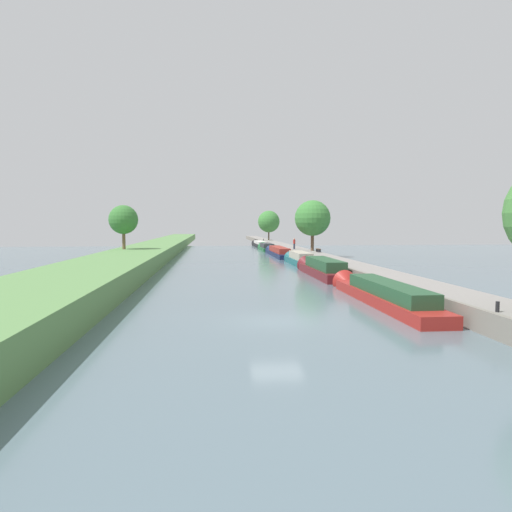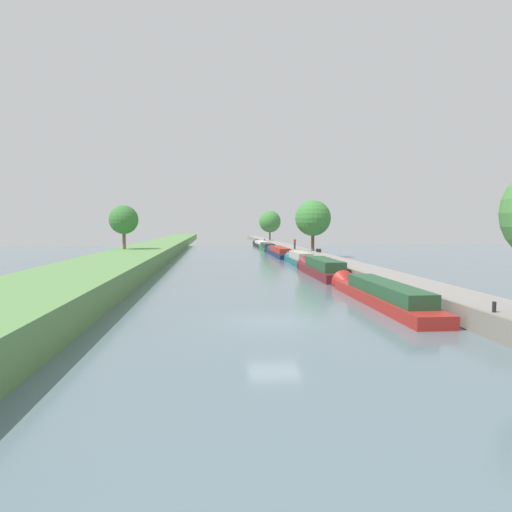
{
  "view_description": "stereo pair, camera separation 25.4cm",
  "coord_description": "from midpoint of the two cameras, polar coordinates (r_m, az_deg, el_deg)",
  "views": [
    {
      "loc": [
        -3.11,
        -21.48,
        4.67
      ],
      "look_at": [
        2.08,
        31.75,
        1.0
      ],
      "focal_mm": 31.89,
      "sensor_mm": 36.0,
      "label": 1
    },
    {
      "loc": [
        -2.86,
        -21.5,
        4.67
      ],
      "look_at": [
        2.08,
        31.75,
        1.0
      ],
      "focal_mm": 31.89,
      "sensor_mm": 36.0,
      "label": 2
    }
  ],
  "objects": [
    {
      "name": "narrowboat_black",
      "position": [
        97.46,
        0.61,
        1.48
      ],
      "size": [
        1.97,
        17.1,
        1.87
      ],
      "color": "black",
      "rests_on": "ground_plane"
    },
    {
      "name": "mooring_bollard_far",
      "position": [
        105.49,
        1.15,
        2.06
      ],
      "size": [
        0.16,
        0.16,
        0.45
      ],
      "color": "black",
      "rests_on": "right_towpath"
    },
    {
      "name": "narrowboat_navy",
      "position": [
        69.09,
        2.92,
        0.51
      ],
      "size": [
        1.95,
        16.86,
        2.01
      ],
      "color": "#141E42",
      "rests_on": "ground_plane"
    },
    {
      "name": "narrowboat_maroon",
      "position": [
        42.56,
        8.25,
        -1.53
      ],
      "size": [
        2.2,
        12.97,
        2.3
      ],
      "color": "maroon",
      "rests_on": "ground_plane"
    },
    {
      "name": "narrowboat_red",
      "position": [
        28.37,
        15.27,
        -4.53
      ],
      "size": [
        1.96,
        14.75,
        1.99
      ],
      "color": "maroon",
      "rests_on": "ground_plane"
    },
    {
      "name": "tree_rightbank_midnear",
      "position": [
        65.07,
        7.27,
        4.73
      ],
      "size": [
        5.06,
        5.06,
        7.15
      ],
      "color": "brown",
      "rests_on": "right_towpath"
    },
    {
      "name": "tree_rightbank_midfar",
      "position": [
        108.99,
        1.82,
        4.34
      ],
      "size": [
        5.2,
        5.2,
        7.06
      ],
      "color": "#4C3828",
      "rests_on": "right_towpath"
    },
    {
      "name": "mooring_bollard_near",
      "position": [
        21.68,
        28.01,
        -5.66
      ],
      "size": [
        0.16,
        0.16,
        0.45
      ],
      "color": "black",
      "rests_on": "right_towpath"
    },
    {
      "name": "ground_plane",
      "position": [
        22.19,
        2.58,
        -8.23
      ],
      "size": [
        160.0,
        160.0,
        0.0
      ],
      "primitive_type": "plane",
      "color": "slate"
    },
    {
      "name": "park_bench",
      "position": [
        61.63,
        7.98,
        0.8
      ],
      "size": [
        0.44,
        1.5,
        0.47
      ],
      "color": "#333338",
      "rests_on": "right_towpath"
    },
    {
      "name": "person_walking",
      "position": [
        69.01,
        4.98,
        1.59
      ],
      "size": [
        0.34,
        0.34,
        1.66
      ],
      "color": "#282D42",
      "rests_on": "right_towpath"
    },
    {
      "name": "narrowboat_teal",
      "position": [
        54.2,
        5.51,
        -0.39
      ],
      "size": [
        1.94,
        10.71,
        2.09
      ],
      "color": "#195B60",
      "rests_on": "ground_plane"
    },
    {
      "name": "left_grassy_bank",
      "position": [
        23.63,
        -27.89,
        -5.89
      ],
      "size": [
        6.98,
        260.0,
        1.65
      ],
      "color": "#5B894C",
      "rests_on": "ground_plane"
    },
    {
      "name": "right_towpath",
      "position": [
        25.49,
        25.77,
        -5.88
      ],
      "size": [
        3.07,
        260.0,
        1.01
      ],
      "color": "gray",
      "rests_on": "ground_plane"
    },
    {
      "name": "narrowboat_green",
      "position": [
        83.83,
        1.44,
        1.08
      ],
      "size": [
        2.19,
        10.66,
        2.08
      ],
      "color": "#1E6033",
      "rests_on": "ground_plane"
    },
    {
      "name": "tree_leftbank_downstream",
      "position": [
        58.67,
        -16.14,
        4.39
      ],
      "size": [
        3.58,
        3.58,
        5.46
      ],
      "color": "brown",
      "rests_on": "left_grassy_bank"
    },
    {
      "name": "stone_quay",
      "position": [
        24.68,
        22.45,
        -6.04
      ],
      "size": [
        0.25,
        260.0,
        1.06
      ],
      "color": "gray",
      "rests_on": "ground_plane"
    }
  ]
}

